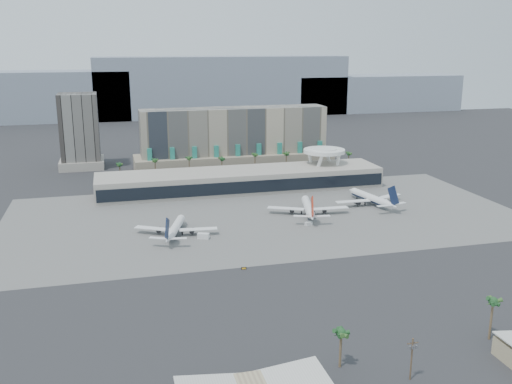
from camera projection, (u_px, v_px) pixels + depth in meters
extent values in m
plane|color=#232326|center=(300.00, 253.00, 240.37)|extent=(900.00, 900.00, 0.00)
cube|color=#5B5B59|center=(265.00, 216.00, 291.87)|extent=(260.00, 130.00, 0.06)
cube|color=gray|center=(9.00, 97.00, 630.05)|extent=(260.00, 60.00, 55.00)
cube|color=gray|center=(222.00, 86.00, 686.11)|extent=(300.00, 60.00, 70.00)
cube|color=gray|center=(374.00, 93.00, 737.59)|extent=(220.00, 60.00, 45.00)
cube|color=tan|center=(234.00, 138.00, 401.33)|extent=(130.00, 22.00, 42.00)
cube|color=tan|center=(235.00, 160.00, 403.53)|extent=(140.00, 30.00, 10.00)
cube|color=#258170|center=(150.00, 162.00, 378.65)|extent=(3.00, 2.00, 18.00)
cube|color=#258170|center=(173.00, 161.00, 382.28)|extent=(3.00, 2.00, 18.00)
cube|color=#258170|center=(195.00, 160.00, 385.90)|extent=(3.00, 2.00, 18.00)
cube|color=#258170|center=(217.00, 159.00, 389.52)|extent=(3.00, 2.00, 18.00)
cube|color=#258170|center=(238.00, 158.00, 393.14)|extent=(3.00, 2.00, 18.00)
cube|color=#258170|center=(259.00, 156.00, 396.77)|extent=(3.00, 2.00, 18.00)
cube|color=#258170|center=(280.00, 155.00, 400.39)|extent=(3.00, 2.00, 18.00)
cube|color=#258170|center=(300.00, 154.00, 404.01)|extent=(3.00, 2.00, 18.00)
cube|color=#258170|center=(320.00, 153.00, 407.64)|extent=(3.00, 2.00, 18.00)
cube|color=black|center=(80.00, 131.00, 398.11)|extent=(26.00, 26.00, 52.00)
cube|color=#B8B1A2|center=(82.00, 163.00, 403.96)|extent=(30.00, 30.00, 6.00)
cube|color=#B8B1A2|center=(241.00, 180.00, 341.86)|extent=(170.00, 32.00, 12.00)
cube|color=black|center=(247.00, 187.00, 326.81)|extent=(168.00, 0.60, 7.00)
cube|color=black|center=(241.00, 168.00, 340.01)|extent=(170.00, 12.00, 2.50)
cylinder|color=white|center=(329.00, 163.00, 366.99)|extent=(6.98, 6.99, 21.89)
cylinder|color=white|center=(311.00, 164.00, 363.91)|extent=(6.98, 6.99, 21.89)
cylinder|color=white|center=(318.00, 168.00, 351.99)|extent=(6.98, 6.99, 21.89)
cylinder|color=white|center=(337.00, 167.00, 355.07)|extent=(6.98, 6.99, 21.89)
cylinder|color=white|center=(324.00, 151.00, 357.20)|extent=(26.00, 26.00, 2.20)
cylinder|color=white|center=(324.00, 149.00, 356.87)|extent=(16.00, 16.00, 1.20)
cylinder|color=brown|center=(120.00, 174.00, 357.73)|extent=(0.70, 0.70, 12.00)
sphere|color=#1D4921|center=(120.00, 165.00, 356.28)|extent=(2.80, 2.80, 2.80)
cylinder|color=brown|center=(155.00, 172.00, 363.04)|extent=(0.70, 0.70, 12.00)
sphere|color=#1D4921|center=(155.00, 163.00, 361.59)|extent=(2.80, 2.80, 2.80)
cylinder|color=brown|center=(190.00, 170.00, 368.36)|extent=(0.70, 0.70, 12.00)
sphere|color=#1D4921|center=(190.00, 161.00, 366.91)|extent=(2.80, 2.80, 2.80)
cylinder|color=brown|center=(222.00, 168.00, 373.43)|extent=(0.70, 0.70, 12.00)
sphere|color=#1D4921|center=(222.00, 160.00, 371.98)|extent=(2.80, 2.80, 2.80)
cylinder|color=brown|center=(256.00, 166.00, 378.98)|extent=(0.70, 0.70, 12.00)
sphere|color=#1D4921|center=(256.00, 158.00, 377.53)|extent=(2.80, 2.80, 2.80)
cylinder|color=brown|center=(287.00, 165.00, 384.30)|extent=(0.70, 0.70, 12.00)
sphere|color=#1D4921|center=(287.00, 156.00, 382.85)|extent=(2.80, 2.80, 2.80)
cylinder|color=brown|center=(318.00, 163.00, 389.61)|extent=(0.70, 0.70, 12.00)
sphere|color=#1D4921|center=(318.00, 155.00, 388.16)|extent=(2.80, 2.80, 2.80)
cylinder|color=brown|center=(349.00, 161.00, 395.16)|extent=(0.70, 0.70, 12.00)
sphere|color=#1D4921|center=(349.00, 153.00, 393.72)|extent=(2.80, 2.80, 2.80)
cylinder|color=#4C3826|center=(411.00, 359.00, 148.46)|extent=(0.44, 0.44, 12.00)
cube|color=#4C3826|center=(413.00, 343.00, 147.29)|extent=(3.20, 0.22, 0.22)
cylinder|color=slate|center=(410.00, 348.00, 147.00)|extent=(0.56, 0.56, 0.90)
cylinder|color=slate|center=(413.00, 347.00, 147.21)|extent=(0.56, 0.56, 0.90)
cylinder|color=slate|center=(416.00, 347.00, 147.43)|extent=(0.56, 0.56, 0.90)
cylinder|color=black|center=(408.00, 343.00, 146.89)|extent=(0.12, 0.12, 0.30)
cylinder|color=black|center=(418.00, 342.00, 147.56)|extent=(0.12, 0.12, 0.30)
cylinder|color=white|center=(176.00, 227.00, 262.96)|extent=(11.65, 26.12, 3.84)
cylinder|color=#111C39|center=(176.00, 227.00, 262.99)|extent=(11.42, 25.60, 3.76)
cone|color=white|center=(182.00, 217.00, 277.46)|extent=(4.98, 5.29, 3.84)
cone|color=white|center=(168.00, 239.00, 246.53)|extent=(6.29, 9.40, 3.84)
cube|color=white|center=(153.00, 228.00, 262.76)|extent=(16.91, 11.91, 0.34)
cube|color=white|center=(198.00, 229.00, 261.59)|extent=(17.58, 5.56, 0.34)
cylinder|color=black|center=(159.00, 230.00, 263.31)|extent=(3.18, 4.30, 2.11)
cylinder|color=black|center=(192.00, 231.00, 262.46)|extent=(3.18, 4.30, 2.11)
cube|color=#111C39|center=(167.00, 229.00, 243.87)|extent=(3.12, 8.45, 10.11)
cube|color=white|center=(158.00, 238.00, 245.72)|extent=(7.84, 5.24, 0.24)
cube|color=white|center=(178.00, 238.00, 245.24)|extent=(7.93, 3.38, 0.24)
cylinder|color=black|center=(180.00, 226.00, 273.51)|extent=(0.48, 0.48, 1.54)
cylinder|color=black|center=(169.00, 233.00, 262.88)|extent=(0.67, 0.67, 1.54)
cylinder|color=black|center=(182.00, 233.00, 262.54)|extent=(0.67, 0.67, 1.54)
cylinder|color=white|center=(308.00, 207.00, 294.51)|extent=(10.87, 28.69, 4.18)
cylinder|color=#111C39|center=(308.00, 207.00, 294.55)|extent=(10.65, 28.11, 4.10)
cone|color=white|center=(305.00, 198.00, 310.32)|extent=(5.18, 5.57, 4.18)
cone|color=white|center=(312.00, 216.00, 276.60)|extent=(6.31, 10.13, 4.18)
cube|color=white|center=(286.00, 208.00, 293.54)|extent=(18.76, 11.96, 0.37)
cube|color=white|center=(330.00, 208.00, 293.79)|extent=(18.94, 4.77, 0.37)
cylinder|color=black|center=(292.00, 210.00, 294.34)|extent=(3.23, 4.61, 2.30)
cylinder|color=black|center=(324.00, 210.00, 294.52)|extent=(3.23, 4.61, 2.30)
cube|color=#AE2913|center=(312.00, 207.00, 273.70)|extent=(2.77, 9.34, 11.01)
cube|color=white|center=(302.00, 216.00, 275.41)|extent=(8.62, 5.24, 0.26)
cube|color=white|center=(322.00, 216.00, 275.51)|extent=(8.55, 3.13, 0.26)
cylinder|color=black|center=(306.00, 206.00, 306.01)|extent=(0.52, 0.52, 1.67)
cylinder|color=black|center=(301.00, 213.00, 294.21)|extent=(0.73, 0.73, 1.67)
cylinder|color=black|center=(314.00, 212.00, 294.28)|extent=(0.73, 0.73, 1.67)
cylinder|color=white|center=(369.00, 197.00, 312.15)|extent=(9.69, 28.75, 4.18)
cylinder|color=#111C39|center=(369.00, 198.00, 312.19)|extent=(9.50, 28.18, 4.09)
cone|color=white|center=(352.00, 191.00, 326.37)|extent=(5.02, 5.43, 4.18)
cone|color=white|center=(391.00, 205.00, 296.03)|extent=(5.94, 10.04, 4.18)
cube|color=white|center=(353.00, 201.00, 306.57)|extent=(18.84, 4.40, 0.37)
cube|color=white|center=(387.00, 196.00, 316.23)|extent=(18.91, 11.28, 0.37)
cylinder|color=black|center=(357.00, 202.00, 308.60)|extent=(3.07, 4.55, 2.30)
cylinder|color=black|center=(382.00, 199.00, 315.63)|extent=(3.07, 4.55, 2.30)
cube|color=#111C39|center=(393.00, 196.00, 293.28)|extent=(2.38, 9.40, 10.99)
cube|color=white|center=(385.00, 206.00, 293.01)|extent=(8.47, 2.78, 0.26)
cube|color=white|center=(399.00, 204.00, 296.96)|extent=(8.64, 4.93, 0.26)
cylinder|color=black|center=(357.00, 198.00, 322.57)|extent=(0.52, 0.52, 1.67)
cylinder|color=black|center=(365.00, 204.00, 310.58)|extent=(0.73, 0.73, 1.67)
cylinder|color=black|center=(375.00, 202.00, 313.39)|extent=(0.73, 0.73, 1.67)
cube|color=silver|center=(203.00, 236.00, 257.24)|extent=(5.72, 4.27, 2.52)
cube|color=silver|center=(309.00, 224.00, 276.05)|extent=(3.94, 2.99, 1.79)
cube|color=black|center=(244.00, 268.00, 222.58)|extent=(2.08, 0.51, 0.94)
cube|color=orange|center=(244.00, 268.00, 222.42)|extent=(1.49, 0.22, 0.56)
cylinder|color=black|center=(242.00, 269.00, 222.44)|extent=(0.11, 0.11, 0.56)
cylinder|color=black|center=(246.00, 269.00, 222.81)|extent=(0.11, 0.11, 0.56)
cylinder|color=brown|center=(340.00, 349.00, 154.47)|extent=(0.70, 0.70, 10.57)
sphere|color=#1D4921|center=(341.00, 333.00, 153.20)|extent=(2.80, 2.80, 2.80)
cylinder|color=brown|center=(491.00, 320.00, 168.77)|extent=(0.70, 0.70, 12.58)
sphere|color=#1D4921|center=(493.00, 301.00, 167.25)|extent=(2.80, 2.80, 2.80)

